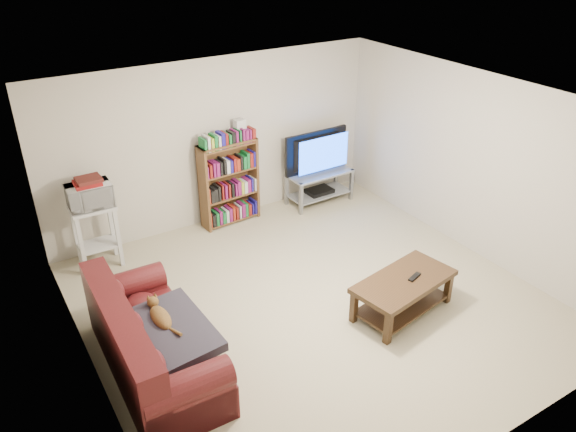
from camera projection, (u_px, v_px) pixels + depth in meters
floor at (313, 301)px, 6.66m from camera, size 5.00×5.00×0.00m
ceiling at (318, 105)px, 5.53m from camera, size 5.00×5.00×0.00m
wall_back at (216, 143)px, 7.97m from camera, size 5.00×0.00×5.00m
wall_front at (502, 344)px, 4.22m from camera, size 5.00×0.00×5.00m
wall_left at (80, 282)px, 4.93m from camera, size 0.00×5.00×5.00m
wall_right at (475, 165)px, 7.26m from camera, size 0.00×5.00×5.00m
sofa at (148, 347)px, 5.51m from camera, size 0.90×2.01×0.85m
blanket at (168, 333)px, 5.39m from camera, size 0.83×1.04×0.18m
cat at (161, 318)px, 5.49m from camera, size 0.23×0.55×0.16m
coffee_table at (403, 289)px, 6.36m from camera, size 1.30×0.81×0.44m
remote at (415, 277)px, 6.32m from camera, size 0.21×0.12×0.02m
tv_stand at (319, 182)px, 8.82m from camera, size 1.04×0.48×0.51m
television at (320, 153)px, 8.59m from camera, size 1.11×0.17×0.64m
dvd_player at (319, 191)px, 8.90m from camera, size 0.42×0.30×0.06m
bookshelf at (229, 182)px, 8.11m from camera, size 0.89×0.33×1.26m
shelf_clutter at (232, 133)px, 7.83m from camera, size 0.64×0.23×0.28m
microwave_stand at (96, 228)px, 7.12m from camera, size 0.55×0.40×0.86m
microwave at (90, 196)px, 6.90m from camera, size 0.54×0.37×0.29m
game_boxes at (87, 183)px, 6.82m from camera, size 0.32×0.28×0.05m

